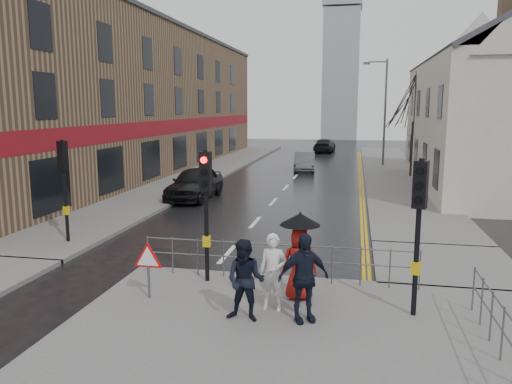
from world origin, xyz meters
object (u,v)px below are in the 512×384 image
at_px(pedestrian_a, 273,272).
at_px(car_mid, 305,161).
at_px(car_parked, 195,183).
at_px(pedestrian_b, 246,281).
at_px(pedestrian_with_umbrella, 300,253).
at_px(pedestrian_d, 303,278).

height_order(pedestrian_a, car_mid, pedestrian_a).
bearing_deg(car_mid, car_parked, -113.58).
relative_size(pedestrian_a, pedestrian_b, 0.99).
xyz_separation_m(pedestrian_with_umbrella, car_mid, (-2.39, 24.93, -0.58)).
relative_size(pedestrian_with_umbrella, car_parked, 0.44).
bearing_deg(pedestrian_with_umbrella, pedestrian_d, -79.82).
bearing_deg(pedestrian_with_umbrella, pedestrian_b, -124.57).
relative_size(pedestrian_with_umbrella, car_mid, 0.50).
relative_size(pedestrian_b, pedestrian_d, 0.92).
bearing_deg(pedestrian_b, pedestrian_d, 15.14).
relative_size(pedestrian_b, car_mid, 0.42).
distance_m(pedestrian_b, car_parked, 15.10).
relative_size(car_parked, car_mid, 1.14).
xyz_separation_m(pedestrian_a, pedestrian_with_umbrella, (0.50, 0.73, 0.26)).
bearing_deg(pedestrian_d, pedestrian_b, 162.97).
bearing_deg(car_mid, pedestrian_d, -88.80).
bearing_deg(car_parked, car_mid, 72.95).
distance_m(pedestrian_a, pedestrian_d, 0.86).
height_order(pedestrian_a, car_parked, pedestrian_a).
distance_m(pedestrian_d, car_mid, 26.26).
xyz_separation_m(pedestrian_a, pedestrian_b, (-0.47, -0.68, 0.01)).
bearing_deg(pedestrian_d, pedestrian_with_umbrella, 72.88).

